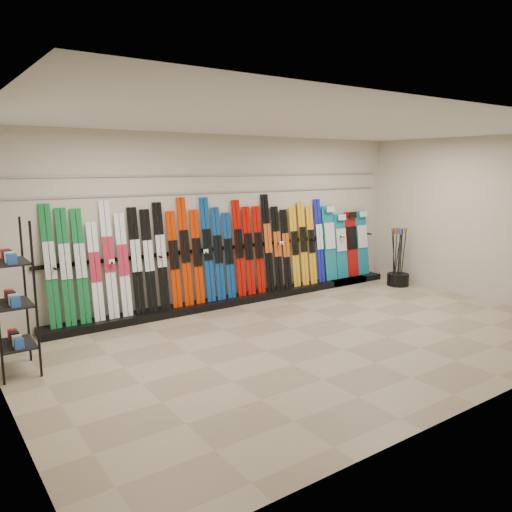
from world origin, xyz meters
TOP-DOWN VIEW (x-y plane):
  - floor at (0.00, 0.00)m, footprint 8.00×8.00m
  - back_wall at (0.00, 2.50)m, footprint 8.00×0.00m
  - left_wall at (-4.00, 0.00)m, footprint 0.00×5.00m
  - right_wall at (4.00, 0.00)m, footprint 0.00×5.00m
  - ceiling at (0.00, 0.00)m, footprint 8.00×8.00m
  - ski_rack_base at (0.22, 2.28)m, footprint 8.00×0.40m
  - skis at (-0.48, 2.34)m, footprint 5.37×0.27m
  - snowboards at (2.93, 2.35)m, footprint 1.27×0.24m
  - accessory_rack at (-3.75, 1.17)m, footprint 0.40×0.60m
  - pole_bin at (3.60, 1.48)m, footprint 0.44×0.44m
  - ski_poles at (3.61, 1.52)m, footprint 0.27×0.24m
  - slatwall_rail_0 at (0.00, 2.48)m, footprint 7.60×0.02m
  - slatwall_rail_1 at (0.00, 2.48)m, footprint 7.60×0.02m

SIDE VIEW (x-z plane):
  - floor at x=0.00m, z-range 0.00..0.00m
  - ski_rack_base at x=0.22m, z-range 0.00..0.12m
  - pole_bin at x=3.60m, z-range 0.00..0.25m
  - ski_poles at x=3.61m, z-range 0.02..1.20m
  - snowboards at x=2.93m, z-range 0.06..1.59m
  - accessory_rack at x=-3.75m, z-range 0.00..1.85m
  - skis at x=-0.48m, z-range 0.04..1.86m
  - back_wall at x=0.00m, z-range -2.50..5.50m
  - left_wall at x=-4.00m, z-range -1.00..4.00m
  - right_wall at x=4.00m, z-range -1.00..4.00m
  - slatwall_rail_0 at x=0.00m, z-range 1.98..2.02m
  - slatwall_rail_1 at x=0.00m, z-range 2.28..2.31m
  - ceiling at x=0.00m, z-range 3.00..3.00m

